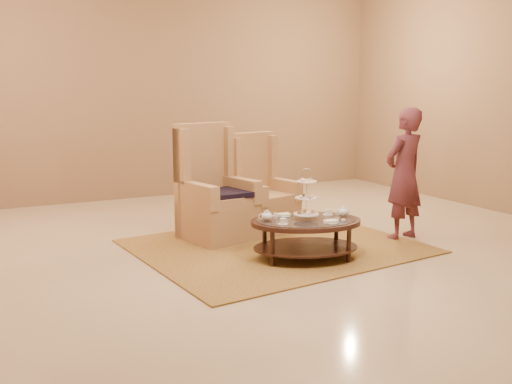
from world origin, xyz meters
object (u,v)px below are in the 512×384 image
armchair_left (214,200)px  person (404,174)px  armchair_right (260,198)px  tea_table (306,227)px

armchair_left → person: bearing=-39.5°
armchair_right → person: bearing=-52.6°
armchair_left → person: size_ratio=0.88×
armchair_left → person: (2.00, -1.02, 0.32)m
armchair_left → armchair_right: armchair_left is taller
armchair_left → armchair_right: size_ratio=1.12×
tea_table → person: 1.55m
tea_table → armchair_right: (0.15, 1.34, 0.06)m
tea_table → armchair_right: size_ratio=1.09×
armchair_left → tea_table: bearing=-79.6°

